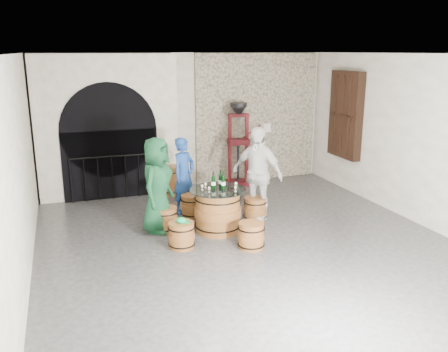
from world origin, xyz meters
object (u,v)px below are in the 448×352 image
object	(u,v)px
person_green	(157,185)
wine_bottle_center	(223,182)
side_barrel	(170,180)
barrel_stool_left	(166,219)
wine_bottle_left	(213,182)
barrel_stool_right	(255,208)
barrel_table	(218,210)
person_blue	(184,176)
corking_press	(238,138)
person_white	(257,174)
barrel_stool_far	(192,206)
barrel_stool_near_right	(251,236)
wine_bottle_right	(221,180)
barrel_stool_near_left	(182,235)

from	to	relation	value
person_green	wine_bottle_center	bearing A→B (deg)	-73.20
wine_bottle_center	side_barrel	bearing A→B (deg)	99.37
barrel_stool_left	wine_bottle_left	xyz separation A→B (m)	(0.85, -0.28, 0.72)
barrel_stool_right	barrel_table	bearing A→B (deg)	-158.04
side_barrel	wine_bottle_center	bearing A→B (deg)	-80.63
person_blue	side_barrel	size ratio (longest dim) A/B	2.32
barrel_table	corking_press	bearing A→B (deg)	62.33
barrel_stool_right	wine_bottle_center	xyz separation A→B (m)	(-0.79, -0.37, 0.72)
barrel_stool_left	person_white	distance (m)	1.97
barrel_stool_far	person_white	xyz separation A→B (m)	(1.17, -0.56, 0.70)
barrel_table	side_barrel	xyz separation A→B (m)	(-0.32, 2.58, -0.07)
barrel_stool_near_right	corking_press	bearing A→B (deg)	72.40
person_blue	person_white	size ratio (longest dim) A/B	0.85
person_white	wine_bottle_right	bearing A→B (deg)	-109.12
person_green	wine_bottle_center	xyz separation A→B (m)	(1.14, -0.39, 0.06)
barrel_stool_near_right	person_white	size ratio (longest dim) A/B	0.25
wine_bottle_right	barrel_stool_near_right	bearing A→B (deg)	-79.61
wine_bottle_right	corking_press	bearing A→B (deg)	62.91
person_green	corking_press	xyz separation A→B (m)	(2.50, 2.41, 0.30)
barrel_table	side_barrel	size ratio (longest dim) A/B	1.56
barrel_stool_near_right	side_barrel	distance (m)	3.56
barrel_stool_near_left	side_barrel	xyz separation A→B (m)	(0.50, 3.10, 0.11)
barrel_stool_near_left	wine_bottle_center	size ratio (longest dim) A/B	1.43
barrel_stool_near_right	side_barrel	world-z (taller)	side_barrel
person_white	corking_press	world-z (taller)	corking_press
side_barrel	wine_bottle_left	bearing A→B (deg)	-84.22
barrel_stool_near_right	corking_press	xyz separation A→B (m)	(1.18, 3.72, 0.96)
person_blue	wine_bottle_left	xyz separation A→B (m)	(0.25, -1.18, 0.16)
barrel_stool_near_right	wine_bottle_center	distance (m)	1.18
barrel_stool_right	person_green	bearing A→B (deg)	179.28
wine_bottle_left	side_barrel	distance (m)	2.60
barrel_stool_left	barrel_stool_near_left	size ratio (longest dim) A/B	1.00
barrel_stool_near_right	barrel_stool_right	bearing A→B (deg)	64.50
barrel_stool_far	corking_press	world-z (taller)	corking_press
barrel_stool_near_left	wine_bottle_left	distance (m)	1.19
wine_bottle_left	corking_press	distance (m)	3.15
barrel_stool_far	barrel_stool_right	size ratio (longest dim) A/B	1.00
barrel_stool_far	wine_bottle_left	xyz separation A→B (m)	(0.17, -0.88, 0.72)
person_white	barrel_stool_far	bearing A→B (deg)	-152.28
barrel_stool_near_right	corking_press	size ratio (longest dim) A/B	0.23
barrel_stool_far	side_barrel	size ratio (longest dim) A/B	0.69
barrel_table	barrel_stool_left	world-z (taller)	barrel_table
barrel_stool_left	barrel_stool_right	world-z (taller)	same
barrel_stool_near_left	wine_bottle_right	world-z (taller)	wine_bottle_right
wine_bottle_left	wine_bottle_center	distance (m)	0.18
barrel_stool_far	wine_bottle_right	bearing A→B (deg)	-68.30
corking_press	barrel_table	bearing A→B (deg)	-111.43
barrel_stool_near_right	wine_bottle_left	distance (m)	1.27
person_white	barrel_stool_near_right	bearing A→B (deg)	-63.04
barrel_table	person_blue	bearing A→B (deg)	104.09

